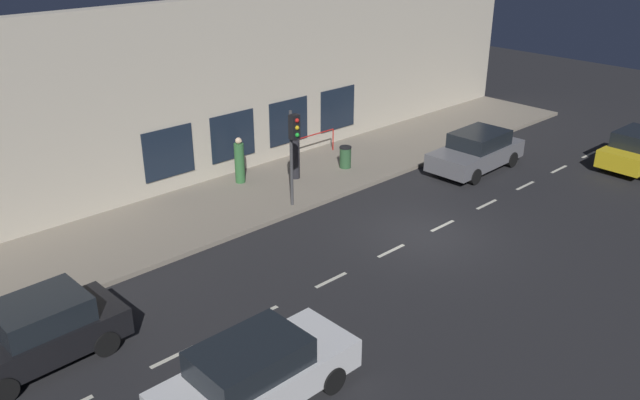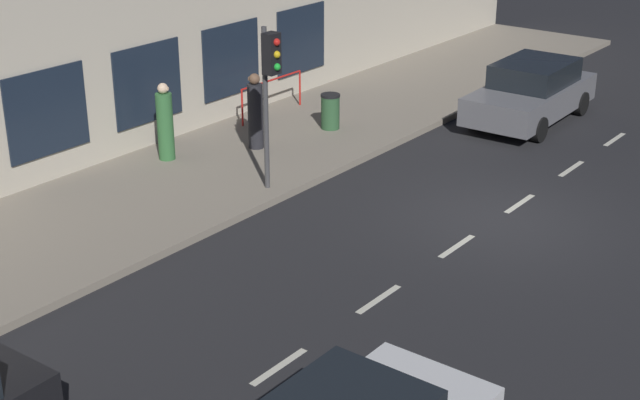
{
  "view_description": "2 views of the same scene",
  "coord_description": "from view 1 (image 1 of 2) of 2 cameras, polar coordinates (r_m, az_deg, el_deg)",
  "views": [
    {
      "loc": [
        -11.6,
        15.39,
        9.64
      ],
      "look_at": [
        1.5,
        3.25,
        1.75
      ],
      "focal_mm": 36.46,
      "sensor_mm": 36.0,
      "label": 1
    },
    {
      "loc": [
        -7.64,
        15.7,
        7.56
      ],
      "look_at": [
        1.86,
        3.4,
        1.07
      ],
      "focal_mm": 52.36,
      "sensor_mm": 36.0,
      "label": 2
    }
  ],
  "objects": [
    {
      "name": "parked_car_3",
      "position": [
        16.62,
        -23.4,
        -10.57
      ],
      "size": [
        1.99,
        3.89,
        1.58
      ],
      "rotation": [
        0.0,
        0.0,
        0.03
      ],
      "color": "black",
      "rests_on": "ground"
    },
    {
      "name": "red_railing",
      "position": [
        27.56,
        -0.59,
        5.32
      ],
      "size": [
        0.05,
        2.37,
        0.97
      ],
      "color": "red",
      "rests_on": "sidewalk"
    },
    {
      "name": "ground_plane",
      "position": [
        21.55,
        9.09,
        -3.06
      ],
      "size": [
        60.0,
        60.0,
        0.0
      ],
      "primitive_type": "plane",
      "color": "#232326"
    },
    {
      "name": "building_facade",
      "position": [
        26.29,
        -5.73,
        10.1
      ],
      "size": [
        0.65,
        32.0,
        6.91
      ],
      "color": "beige",
      "rests_on": "ground"
    },
    {
      "name": "parked_car_0",
      "position": [
        29.72,
        26.17,
        4.02
      ],
      "size": [
        1.89,
        3.94,
        1.58
      ],
      "rotation": [
        0.0,
        0.0,
        3.13
      ],
      "color": "gold",
      "rests_on": "ground"
    },
    {
      "name": "parked_car_2",
      "position": [
        14.17,
        -5.67,
        -14.94
      ],
      "size": [
        1.89,
        4.51,
        1.58
      ],
      "rotation": [
        0.0,
        0.0,
        3.15
      ],
      "color": "silver",
      "rests_on": "ground"
    },
    {
      "name": "traffic_light",
      "position": [
        22.12,
        -2.34,
        5.46
      ],
      "size": [
        0.45,
        0.32,
        3.45
      ],
      "color": "#424244",
      "rests_on": "sidewalk"
    },
    {
      "name": "trash_bin",
      "position": [
        26.4,
        2.24,
        3.8
      ],
      "size": [
        0.49,
        0.49,
        0.89
      ],
      "color": "#2D5633",
      "rests_on": "sidewalk"
    },
    {
      "name": "pedestrian_1",
      "position": [
        24.95,
        -7.08,
        3.35
      ],
      "size": [
        0.48,
        0.48,
        1.8
      ],
      "rotation": [
        0.0,
        0.0,
        1.89
      ],
      "color": "#336B38",
      "rests_on": "sidewalk"
    },
    {
      "name": "pedestrian_0",
      "position": [
        25.19,
        -2.2,
        3.76
      ],
      "size": [
        0.49,
        0.49,
        1.81
      ],
      "rotation": [
        0.0,
        0.0,
        5.17
      ],
      "color": "#232328",
      "rests_on": "sidewalk"
    },
    {
      "name": "lane_centre_line",
      "position": [
        22.27,
        10.7,
        -2.24
      ],
      "size": [
        0.12,
        27.2,
        0.01
      ],
      "color": "beige",
      "rests_on": "ground"
    },
    {
      "name": "parked_car_1",
      "position": [
        27.24,
        13.58,
        4.21
      ],
      "size": [
        2.09,
        4.45,
        1.58
      ],
      "rotation": [
        0.0,
        0.0,
        0.03
      ],
      "color": "slate",
      "rests_on": "ground"
    },
    {
      "name": "sidewalk",
      "position": [
        25.43,
        -1.92,
        1.74
      ],
      "size": [
        4.5,
        32.0,
        0.15
      ],
      "color": "gray",
      "rests_on": "ground"
    }
  ]
}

